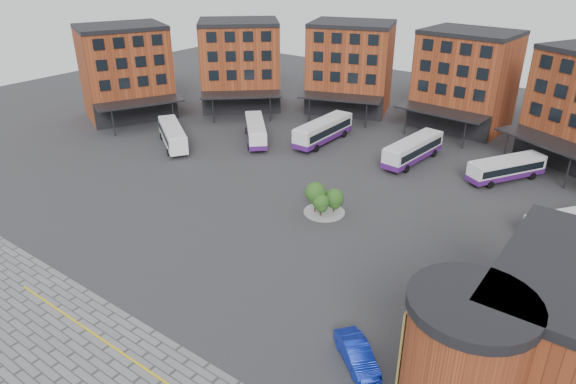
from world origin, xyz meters
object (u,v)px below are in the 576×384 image
Objects in this scene: bus_f at (572,224)px; blue_car at (357,354)px; bus_c at (323,131)px; bus_e at (507,168)px; bus_a at (173,134)px; bus_d at (413,150)px; bus_b at (256,130)px; tree_island at (323,199)px.

bus_f is 28.25m from blue_car.
bus_c is 24.98m from bus_e.
bus_c reaches higher than blue_car.
bus_e is (41.11, 15.84, -0.25)m from bus_a.
bus_c is 1.02× the size of bus_d.
bus_d is 37.78m from blue_car.
bus_b is at bearing -146.27° from bus_c.
bus_c is (8.10, 5.38, 0.14)m from bus_b.
tree_island is 0.46× the size of bus_b.
bus_b is at bearing -136.28° from bus_e.
bus_a is 2.15× the size of blue_car.
bus_c reaches higher than bus_d.
tree_island is at bearing -56.87° from bus_c.
tree_island is at bearing -91.54° from bus_e.
bus_f is (33.84, -8.11, -0.29)m from bus_c.
bus_b is 0.83× the size of bus_d.
bus_b reaches higher than bus_f.
tree_island is 21.82m from bus_c.
bus_f is at bearing 20.98° from blue_car.
bus_c is at bearing -171.15° from bus_d.
bus_e is at bearing 12.02° from bus_d.
bus_c is at bearing 74.22° from blue_car.
bus_b is (-19.98, 12.93, -0.14)m from tree_island.
blue_car is (12.01, -35.81, -0.92)m from bus_d.
bus_d is at bearing -142.59° from bus_e.
bus_b is 44.81m from blue_car.
blue_car is (0.55, -37.08, -0.76)m from bus_e.
bus_a is at bearing 170.97° from tree_island.
tree_island is 24.12m from bus_e.
bus_c reaches higher than bus_a.
tree_island reaches higher than blue_car.
bus_f is (41.93, -2.73, -0.15)m from bus_b.
bus_f is at bearing -17.73° from bus_d.
bus_a reaches higher than bus_b.
bus_c is 34.80m from bus_f.
bus_f is at bearing -13.35° from bus_c.
bus_d is at bearing 85.33° from tree_island.
bus_a is at bearing -139.39° from bus_c.
bus_f is 1.90× the size of blue_car.
bus_b is 1.04× the size of bus_f.
bus_d is 22.23m from bus_f.
bus_b is (8.11, 8.46, -0.17)m from bus_a.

